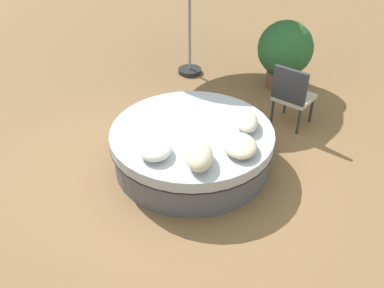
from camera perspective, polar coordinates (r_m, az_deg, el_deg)
name	(u,v)px	position (r m, az deg, el deg)	size (l,w,h in m)	color
ground_plane	(192,164)	(5.61, 0.00, -2.74)	(16.00, 16.00, 0.00)	olive
round_bed	(192,147)	(5.44, 0.00, -0.41)	(2.12, 2.12, 0.55)	#595966
throw_pillow_0	(155,149)	(4.83, -5.04, -0.74)	(0.45, 0.38, 0.16)	white
throw_pillow_1	(199,156)	(4.66, 0.99, -1.62)	(0.54, 0.31, 0.22)	beige
throw_pillow_2	(240,145)	(4.92, 6.63, -0.21)	(0.52, 0.40, 0.15)	beige
throw_pillow_3	(246,120)	(5.37, 7.48, 3.26)	(0.54, 0.29, 0.18)	silver
patio_chair	(292,93)	(6.29, 13.56, 6.81)	(0.72, 0.72, 0.98)	#333338
planter	(285,51)	(7.44, 12.64, 12.30)	(0.95, 0.95, 1.18)	brown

